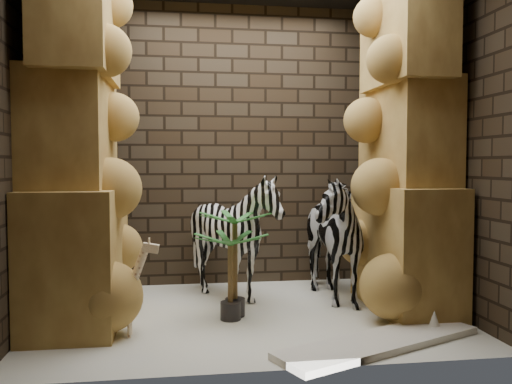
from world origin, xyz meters
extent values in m
plane|color=silver|center=(0.00, 0.00, 0.00)|extent=(3.50, 3.50, 0.00)
plane|color=black|center=(0.00, 1.25, 1.50)|extent=(3.50, 0.00, 3.50)
plane|color=black|center=(0.00, -1.25, 1.50)|extent=(3.50, 0.00, 3.50)
plane|color=black|center=(-1.75, 0.00, 1.50)|extent=(0.00, 3.00, 3.00)
plane|color=black|center=(1.75, 0.00, 1.50)|extent=(0.00, 3.00, 3.00)
imported|color=white|center=(0.78, 0.43, 0.70)|extent=(0.75, 1.23, 1.40)
imported|color=white|center=(-0.06, 0.50, 0.55)|extent=(1.20, 1.38, 1.09)
cube|color=white|center=(0.84, -0.91, 0.03)|extent=(1.68, 1.04, 0.05)
camera|label=1|loc=(-0.58, -4.45, 1.29)|focal=37.08mm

